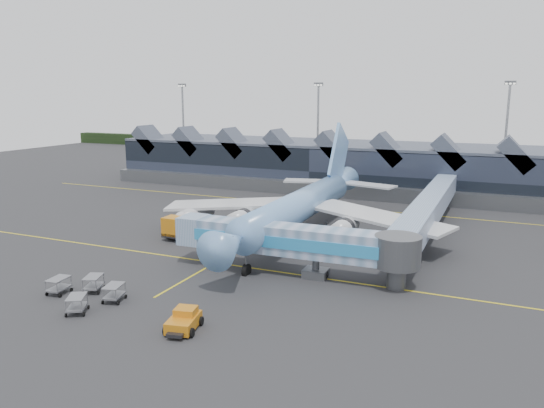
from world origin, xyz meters
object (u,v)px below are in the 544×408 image
at_px(fuel_truck, 191,219).
at_px(pushback_tug, 184,321).
at_px(jet_bridge, 305,243).
at_px(main_airliner, 302,205).

height_order(fuel_truck, pushback_tug, fuel_truck).
distance_m(jet_bridge, pushback_tug, 17.64).
height_order(jet_bridge, pushback_tug, jet_bridge).
bearing_deg(jet_bridge, pushback_tug, -107.56).
distance_m(fuel_truck, pushback_tug, 32.03).
bearing_deg(main_airliner, jet_bridge, -68.54).
height_order(main_airliner, pushback_tug, main_airliner).
bearing_deg(jet_bridge, fuel_truck, 151.38).
distance_m(main_airliner, fuel_truck, 15.98).
bearing_deg(jet_bridge, main_airliner, 109.84).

